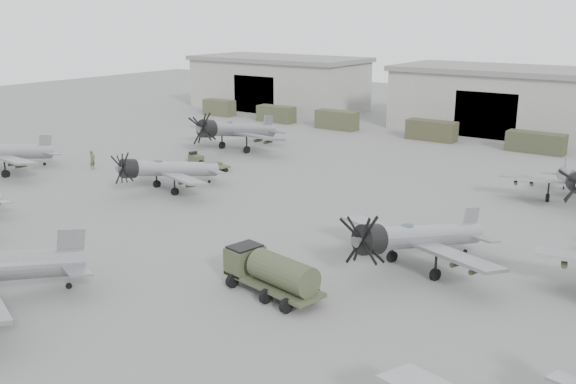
{
  "coord_description": "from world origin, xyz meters",
  "views": [
    {
      "loc": [
        26.96,
        -26.64,
        15.69
      ],
      "look_at": [
        -0.45,
        11.87,
        2.5
      ],
      "focal_mm": 40.0,
      "sensor_mm": 36.0,
      "label": 1
    }
  ],
  "objects_px": {
    "fuel_tanker": "(272,271)",
    "ground_crew": "(92,160)",
    "aircraft_mid_2": "(413,238)",
    "aircraft_mid_1": "(163,169)",
    "aircraft_far_0": "(233,130)",
    "tug_trailer": "(203,161)",
    "aircraft_far_1": "(572,180)"
  },
  "relations": [
    {
      "from": "aircraft_far_0",
      "to": "ground_crew",
      "type": "height_order",
      "value": "aircraft_far_0"
    },
    {
      "from": "aircraft_far_0",
      "to": "aircraft_mid_2",
      "type": "bearing_deg",
      "value": -28.13
    },
    {
      "from": "ground_crew",
      "to": "aircraft_mid_2",
      "type": "bearing_deg",
      "value": -113.39
    },
    {
      "from": "aircraft_far_0",
      "to": "ground_crew",
      "type": "xyz_separation_m",
      "value": [
        -6.02,
        -15.55,
        -1.51
      ]
    },
    {
      "from": "tug_trailer",
      "to": "fuel_tanker",
      "type": "bearing_deg",
      "value": -28.54
    },
    {
      "from": "aircraft_mid_2",
      "to": "tug_trailer",
      "type": "xyz_separation_m",
      "value": [
        -30.68,
        14.04,
        -1.77
      ]
    },
    {
      "from": "fuel_tanker",
      "to": "tug_trailer",
      "type": "distance_m",
      "value": 33.72
    },
    {
      "from": "tug_trailer",
      "to": "aircraft_mid_2",
      "type": "bearing_deg",
      "value": -12.55
    },
    {
      "from": "tug_trailer",
      "to": "aircraft_far_1",
      "type": "bearing_deg",
      "value": 24.02
    },
    {
      "from": "aircraft_far_0",
      "to": "tug_trailer",
      "type": "height_order",
      "value": "aircraft_far_0"
    },
    {
      "from": "aircraft_mid_2",
      "to": "aircraft_far_0",
      "type": "relative_size",
      "value": 0.89
    },
    {
      "from": "aircraft_mid_1",
      "to": "fuel_tanker",
      "type": "relative_size",
      "value": 1.67
    },
    {
      "from": "aircraft_far_1",
      "to": "fuel_tanker",
      "type": "height_order",
      "value": "aircraft_far_1"
    },
    {
      "from": "aircraft_mid_1",
      "to": "aircraft_far_0",
      "type": "xyz_separation_m",
      "value": [
        -6.42,
        17.36,
        0.43
      ]
    },
    {
      "from": "aircraft_mid_2",
      "to": "fuel_tanker",
      "type": "xyz_separation_m",
      "value": [
        -5.09,
        -7.88,
        -0.79
      ]
    },
    {
      "from": "aircraft_mid_2",
      "to": "tug_trailer",
      "type": "bearing_deg",
      "value": 174.33
    },
    {
      "from": "aircraft_mid_1",
      "to": "aircraft_mid_2",
      "type": "height_order",
      "value": "aircraft_mid_2"
    },
    {
      "from": "aircraft_mid_1",
      "to": "fuel_tanker",
      "type": "distance_m",
      "value": 24.6
    },
    {
      "from": "aircraft_mid_2",
      "to": "fuel_tanker",
      "type": "height_order",
      "value": "aircraft_mid_2"
    },
    {
      "from": "aircraft_mid_2",
      "to": "tug_trailer",
      "type": "relative_size",
      "value": 1.95
    },
    {
      "from": "tug_trailer",
      "to": "ground_crew",
      "type": "height_order",
      "value": "ground_crew"
    },
    {
      "from": "aircraft_far_0",
      "to": "fuel_tanker",
      "type": "distance_m",
      "value": 40.55
    },
    {
      "from": "aircraft_mid_1",
      "to": "aircraft_far_1",
      "type": "distance_m",
      "value": 35.6
    },
    {
      "from": "aircraft_mid_1",
      "to": "aircraft_far_0",
      "type": "height_order",
      "value": "aircraft_far_0"
    },
    {
      "from": "aircraft_far_1",
      "to": "tug_trailer",
      "type": "relative_size",
      "value": 1.87
    },
    {
      "from": "aircraft_mid_1",
      "to": "aircraft_mid_2",
      "type": "xyz_separation_m",
      "value": [
        26.46,
        -4.27,
        0.17
      ]
    },
    {
      "from": "aircraft_mid_1",
      "to": "ground_crew",
      "type": "bearing_deg",
      "value": -172.52
    },
    {
      "from": "fuel_tanker",
      "to": "tug_trailer",
      "type": "xyz_separation_m",
      "value": [
        -25.6,
        21.93,
        -0.98
      ]
    },
    {
      "from": "aircraft_mid_2",
      "to": "ground_crew",
      "type": "bearing_deg",
      "value": -169.95
    },
    {
      "from": "ground_crew",
      "to": "aircraft_far_0",
      "type": "bearing_deg",
      "value": -35.69
    },
    {
      "from": "fuel_tanker",
      "to": "ground_crew",
      "type": "xyz_separation_m",
      "value": [
        -33.82,
        13.95,
        -0.46
      ]
    },
    {
      "from": "aircraft_mid_1",
      "to": "aircraft_far_0",
      "type": "bearing_deg",
      "value": 126.02
    }
  ]
}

